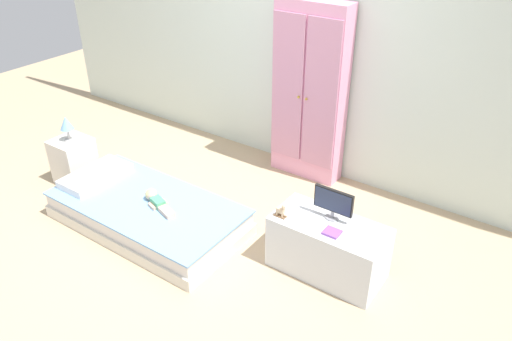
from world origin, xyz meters
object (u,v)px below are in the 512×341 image
object	(u,v)px
rocking_horse_toy	(281,211)
book_purple	(332,232)
doll	(155,199)
wardrobe	(310,93)
table_lamp	(66,124)
nightstand	(74,161)
tv_stand	(328,248)
bed	(148,213)
tv_monitor	(333,202)

from	to	relation	value
rocking_horse_toy	book_purple	xyz separation A→B (m)	(0.39, 0.04, -0.04)
doll	wardrobe	xyz separation A→B (m)	(0.56, 1.48, 0.56)
doll	table_lamp	bearing A→B (deg)	175.80
nightstand	tv_stand	distance (m)	2.58
bed	wardrobe	bearing A→B (deg)	66.92
bed	tv_stand	world-z (taller)	tv_stand
tv_stand	rocking_horse_toy	bearing A→B (deg)	-158.68
table_lamp	rocking_horse_toy	xyz separation A→B (m)	(2.24, 0.11, -0.12)
tv_monitor	book_purple	bearing A→B (deg)	-62.60
wardrobe	tv_stand	world-z (taller)	wardrobe
table_lamp	wardrobe	bearing A→B (deg)	39.02
nightstand	wardrobe	distance (m)	2.30
bed	tv_stand	xyz separation A→B (m)	(1.49, 0.35, 0.10)
doll	wardrobe	bearing A→B (deg)	69.25
table_lamp	book_purple	world-z (taller)	table_lamp
table_lamp	tv_stand	bearing A→B (deg)	5.25
table_lamp	nightstand	bearing A→B (deg)	90.00
tv_stand	bed	bearing A→B (deg)	-166.82
book_purple	rocking_horse_toy	bearing A→B (deg)	-174.70
table_lamp	book_purple	distance (m)	2.64
doll	nightstand	xyz separation A→B (m)	(-1.16, 0.09, -0.05)
tv_monitor	book_purple	distance (m)	0.22
tv_stand	rocking_horse_toy	distance (m)	0.44
bed	rocking_horse_toy	world-z (taller)	rocking_horse_toy
bed	book_purple	world-z (taller)	book_purple
tv_stand	tv_monitor	size ratio (longest dim) A/B	2.78
nightstand	book_purple	bearing A→B (deg)	3.15
wardrobe	table_lamp	bearing A→B (deg)	-140.98
bed	wardrobe	world-z (taller)	wardrobe
bed	tv_monitor	distance (m)	1.59
table_lamp	tv_stand	xyz separation A→B (m)	(2.57, 0.24, -0.38)
doll	rocking_horse_toy	size ratio (longest dim) A/B	3.41
doll	bed	bearing A→B (deg)	-161.42
tv_monitor	wardrobe	bearing A→B (deg)	127.18
nightstand	rocking_horse_toy	size ratio (longest dim) A/B	3.88
table_lamp	tv_stand	world-z (taller)	table_lamp
wardrobe	book_purple	distance (m)	1.60
wardrobe	book_purple	xyz separation A→B (m)	(0.91, -1.25, -0.40)
tv_stand	nightstand	bearing A→B (deg)	-174.75
bed	tv_monitor	xyz separation A→B (m)	(1.47, 0.42, 0.45)
tv_monitor	bed	bearing A→B (deg)	-164.12
tv_stand	rocking_horse_toy	xyz separation A→B (m)	(-0.33, -0.13, 0.27)
nightstand	rocking_horse_toy	world-z (taller)	rocking_horse_toy
table_lamp	bed	bearing A→B (deg)	-5.96
nightstand	wardrobe	xyz separation A→B (m)	(1.72, 1.40, 0.62)
doll	tv_stand	bearing A→B (deg)	12.85
rocking_horse_toy	wardrobe	bearing A→B (deg)	112.06
doll	book_purple	size ratio (longest dim) A/B	3.42
nightstand	tv_monitor	bearing A→B (deg)	6.83
rocking_horse_toy	book_purple	size ratio (longest dim) A/B	1.00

